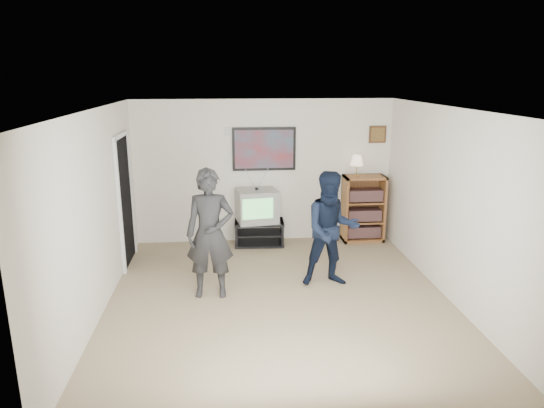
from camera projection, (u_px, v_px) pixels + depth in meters
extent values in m
cube|color=#857654|center=(280.00, 301.00, 6.41)|extent=(4.50, 5.00, 0.01)
cube|color=white|center=(280.00, 109.00, 5.76)|extent=(4.50, 5.00, 0.01)
cube|color=white|center=(264.00, 172.00, 8.49)|extent=(4.50, 0.01, 2.50)
cube|color=white|center=(96.00, 215.00, 5.88)|extent=(0.01, 5.00, 2.50)
cube|color=white|center=(452.00, 206.00, 6.29)|extent=(0.01, 5.00, 2.50)
cube|color=black|center=(259.00, 222.00, 8.44)|extent=(0.87, 0.51, 0.04)
cube|color=black|center=(259.00, 243.00, 8.54)|extent=(0.87, 0.51, 0.04)
cube|color=black|center=(237.00, 233.00, 8.45)|extent=(0.06, 0.46, 0.43)
cube|color=black|center=(282.00, 232.00, 8.52)|extent=(0.06, 0.46, 0.43)
imported|color=black|center=(210.00, 234.00, 6.37)|extent=(0.66, 0.45, 1.74)
imported|color=black|center=(331.00, 229.00, 6.72)|extent=(0.80, 0.63, 1.64)
cube|color=white|center=(205.00, 198.00, 6.46)|extent=(0.06, 0.12, 0.03)
cube|color=white|center=(332.00, 202.00, 6.90)|extent=(0.08, 0.13, 0.04)
cube|color=black|center=(264.00, 149.00, 8.36)|extent=(1.10, 0.03, 0.75)
cube|color=white|center=(232.00, 132.00, 8.23)|extent=(0.28, 0.02, 0.14)
cube|color=#442415|center=(378.00, 134.00, 8.49)|extent=(0.30, 0.03, 0.30)
cube|color=black|center=(125.00, 201.00, 7.48)|extent=(0.03, 0.85, 2.00)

